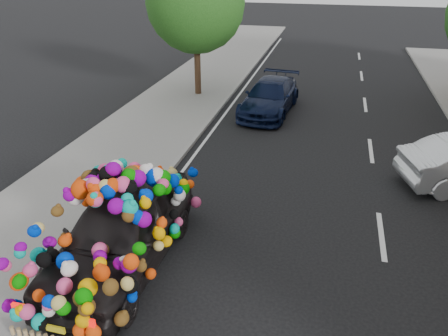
% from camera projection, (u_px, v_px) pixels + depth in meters
% --- Properties ---
extents(ground, '(100.00, 100.00, 0.00)m').
position_uv_depth(ground, '(232.00, 215.00, 10.99)').
color(ground, black).
rests_on(ground, ground).
extents(sidewalk, '(4.00, 60.00, 0.12)m').
position_uv_depth(sidewalk, '(78.00, 193.00, 11.89)').
color(sidewalk, gray).
rests_on(sidewalk, ground).
extents(kerb, '(0.15, 60.00, 0.13)m').
position_uv_depth(kerb, '(145.00, 201.00, 11.47)').
color(kerb, gray).
rests_on(kerb, ground).
extents(lane_markings, '(6.00, 50.00, 0.01)m').
position_uv_depth(lane_markings, '(381.00, 235.00, 10.20)').
color(lane_markings, silver).
rests_on(lane_markings, ground).
extents(tree_near_sidewalk, '(4.20, 4.20, 6.13)m').
position_uv_depth(tree_near_sidewalk, '(196.00, 3.00, 18.26)').
color(tree_near_sidewalk, '#332114').
rests_on(tree_near_sidewalk, ground).
extents(plush_art_car, '(2.30, 4.89, 2.24)m').
position_uv_depth(plush_art_car, '(119.00, 217.00, 8.80)').
color(plush_art_car, black).
rests_on(plush_art_car, ground).
extents(navy_sedan, '(2.21, 4.63, 1.30)m').
position_uv_depth(navy_sedan, '(270.00, 97.00, 17.73)').
color(navy_sedan, black).
rests_on(navy_sedan, ground).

